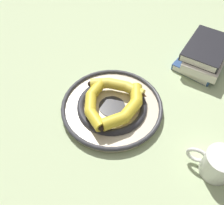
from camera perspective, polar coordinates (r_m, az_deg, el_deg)
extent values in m
plane|color=#B2C693|center=(0.82, 2.42, -1.66)|extent=(2.80, 2.80, 0.00)
cylinder|color=beige|center=(0.81, 0.00, -1.26)|extent=(0.30, 0.30, 0.02)
torus|color=#2D2D33|center=(0.80, 0.00, -0.73)|extent=(0.21, 0.21, 0.02)
cylinder|color=#2D2D33|center=(0.80, 0.00, -0.85)|extent=(0.08, 0.08, 0.00)
torus|color=#333338|center=(0.80, 0.00, -0.75)|extent=(0.31, 0.31, 0.01)
cylinder|color=yellow|center=(0.73, 0.24, -4.12)|extent=(0.07, 0.04, 0.04)
cylinder|color=yellow|center=(0.75, 3.95, -1.63)|extent=(0.07, 0.06, 0.04)
cylinder|color=yellow|center=(0.79, 5.25, 1.80)|extent=(0.06, 0.07, 0.04)
sphere|color=yellow|center=(0.74, 2.58, -3.29)|extent=(0.04, 0.04, 0.04)
sphere|color=yellow|center=(0.77, 5.25, -0.04)|extent=(0.04, 0.04, 0.04)
cone|color=#472D19|center=(0.72, -2.15, -4.96)|extent=(0.03, 0.03, 0.03)
sphere|color=black|center=(0.82, 5.24, 3.54)|extent=(0.02, 0.02, 0.02)
cylinder|color=yellow|center=(0.80, 4.91, 2.59)|extent=(0.06, 0.07, 0.03)
cylinder|color=yellow|center=(0.82, 1.24, 3.87)|extent=(0.06, 0.06, 0.03)
cylinder|color=yellow|center=(0.82, -2.71, 4.16)|extent=(0.07, 0.05, 0.03)
sphere|color=yellow|center=(0.81, 3.20, 3.46)|extent=(0.03, 0.03, 0.03)
sphere|color=yellow|center=(0.82, -0.70, 4.26)|extent=(0.03, 0.03, 0.03)
cone|color=#472D19|center=(0.80, 6.67, 1.70)|extent=(0.04, 0.04, 0.02)
sphere|color=black|center=(0.82, -4.71, 4.06)|extent=(0.02, 0.02, 0.02)
cylinder|color=yellow|center=(0.81, -3.38, 2.99)|extent=(0.07, 0.06, 0.03)
cylinder|color=yellow|center=(0.77, -4.68, -0.24)|extent=(0.06, 0.07, 0.03)
cylinder|color=yellow|center=(0.74, -3.63, -3.76)|extent=(0.04, 0.06, 0.03)
sphere|color=yellow|center=(0.79, -4.58, 1.53)|extent=(0.03, 0.03, 0.03)
sphere|color=yellow|center=(0.75, -4.77, -2.09)|extent=(0.03, 0.03, 0.03)
cone|color=#472D19|center=(0.83, -2.23, 4.38)|extent=(0.04, 0.04, 0.03)
sphere|color=black|center=(0.72, -2.42, -5.50)|extent=(0.02, 0.02, 0.02)
cube|color=#2D4C84|center=(1.00, 18.92, 8.60)|extent=(0.23, 0.20, 0.02)
cube|color=white|center=(1.00, 18.81, 8.46)|extent=(0.22, 0.19, 0.02)
cube|color=silver|center=(0.99, 20.03, 9.41)|extent=(0.24, 0.21, 0.03)
cube|color=white|center=(0.98, 19.94, 9.24)|extent=(0.23, 0.20, 0.03)
cube|color=black|center=(0.97, 20.05, 11.13)|extent=(0.23, 0.21, 0.03)
cube|color=white|center=(0.97, 19.96, 10.98)|extent=(0.22, 0.20, 0.02)
cylinder|color=white|center=(0.73, 22.20, -12.32)|extent=(0.08, 0.08, 0.08)
cylinder|color=#331C0F|center=(0.70, 22.91, -11.22)|extent=(0.07, 0.07, 0.00)
torus|color=white|center=(0.72, 17.94, -10.83)|extent=(0.04, 0.05, 0.06)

